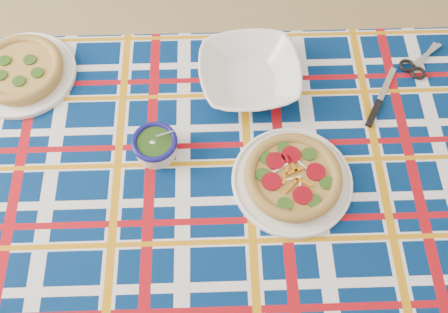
% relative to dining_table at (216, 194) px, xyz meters
% --- Properties ---
extents(floor, '(4.00, 4.00, 0.00)m').
position_rel_dining_table_xyz_m(floor, '(-0.56, 0.26, -0.65)').
color(floor, olive).
rests_on(floor, ground).
extents(dining_table, '(1.72, 1.29, 0.72)m').
position_rel_dining_table_xyz_m(dining_table, '(0.00, 0.00, 0.00)').
color(dining_table, brown).
rests_on(dining_table, floor).
extents(tablecloth, '(1.75, 1.33, 0.10)m').
position_rel_dining_table_xyz_m(tablecloth, '(0.00, -0.00, 0.02)').
color(tablecloth, '#042254').
rests_on(tablecloth, dining_table).
extents(main_focaccia_plate, '(0.38, 0.38, 0.06)m').
position_rel_dining_table_xyz_m(main_focaccia_plate, '(0.19, 0.04, 0.10)').
color(main_focaccia_plate, '#B3893F').
rests_on(main_focaccia_plate, tablecloth).
extents(pesto_bowl, '(0.13, 0.13, 0.07)m').
position_rel_dining_table_xyz_m(pesto_bowl, '(-0.17, 0.05, 0.11)').
color(pesto_bowl, black).
rests_on(pesto_bowl, tablecloth).
extents(serving_bowl, '(0.35, 0.35, 0.07)m').
position_rel_dining_table_xyz_m(serving_bowl, '(0.02, 0.32, 0.11)').
color(serving_bowl, white).
rests_on(serving_bowl, tablecloth).
extents(second_focaccia_plate, '(0.40, 0.40, 0.06)m').
position_rel_dining_table_xyz_m(second_focaccia_plate, '(-0.60, 0.21, 0.10)').
color(second_focaccia_plate, '#B3893F').
rests_on(second_focaccia_plate, tablecloth).
extents(table_knife, '(0.08, 0.23, 0.01)m').
position_rel_dining_table_xyz_m(table_knife, '(0.40, 0.38, 0.08)').
color(table_knife, silver).
rests_on(table_knife, tablecloth).
extents(kitchen_scissors, '(0.17, 0.20, 0.02)m').
position_rel_dining_table_xyz_m(kitchen_scissors, '(0.51, 0.51, 0.08)').
color(kitchen_scissors, silver).
rests_on(kitchen_scissors, tablecloth).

